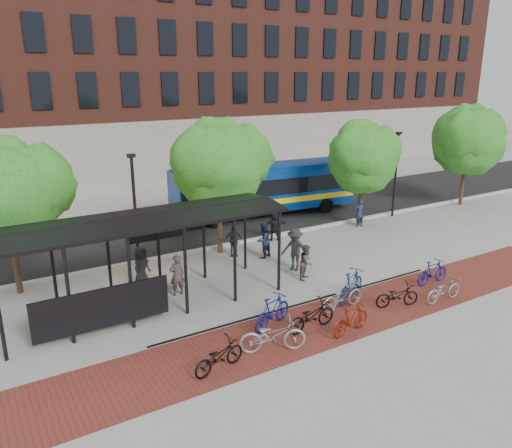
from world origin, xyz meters
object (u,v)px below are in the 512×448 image
bike_5 (351,319)px  pedestrian_9 (295,250)px  bike_6 (342,296)px  pedestrian_5 (274,225)px  lamp_post_left (135,208)px  tree_a (8,189)px  tree_d (469,137)px  bike_11 (432,272)px  pedestrian_0 (141,267)px  tree_c (364,155)px  bike_8 (397,295)px  pedestrian_7 (359,213)px  bus (265,187)px  pedestrian_4 (234,241)px  bike_2 (273,335)px  lamp_post_right (396,172)px  bike_10 (444,290)px  pedestrian_8 (306,262)px  pedestrian_1 (177,275)px  bike_0 (219,356)px  bus_shelter (140,230)px  bike_3 (272,311)px  pedestrian_2 (263,240)px  bike_4 (311,316)px  bike_7 (351,285)px

bike_5 → pedestrian_9: pedestrian_9 is taller
bike_6 → pedestrian_5: (2.23, 8.02, 0.29)m
lamp_post_left → pedestrian_9: (5.77, -4.06, -1.77)m
tree_a → tree_d: tree_d is taller
bike_11 → pedestrian_0: (-10.43, 5.92, 0.36)m
tree_c → bike_8: (-6.13, -8.74, -3.60)m
tree_a → pedestrian_0: (4.29, -2.05, -3.37)m
bike_5 → pedestrian_7: bearing=-52.7°
bus → bike_5: bus is taller
tree_a → tree_d: (27.01, 0.00, 0.23)m
tree_a → pedestrian_4: (9.24, -0.81, -3.47)m
pedestrian_7 → bike_2: bearing=50.3°
lamp_post_right → pedestrian_7: lamp_post_right is taller
bike_10 → bike_11: size_ratio=1.05×
pedestrian_8 → pedestrian_0: bearing=120.6°
pedestrian_8 → pedestrian_7: bearing=-2.7°
lamp_post_right → bike_5: size_ratio=2.93×
pedestrian_1 → pedestrian_7: size_ratio=1.04×
lamp_post_left → bike_0: (-0.67, -9.31, -2.28)m
bike_11 → pedestrian_1: 10.48m
tree_c → lamp_post_right: bearing=4.9°
tree_d → bike_10: (-13.26, -9.32, -4.00)m
bus_shelter → tree_d: tree_d is taller
lamp_post_right → bike_0: (-16.67, -9.31, -2.28)m
tree_d → pedestrian_5: 15.24m
tree_d → bike_2: (-20.83, -8.97, -3.91)m
pedestrian_5 → pedestrian_0: bearing=30.1°
pedestrian_5 → tree_a: bearing=15.3°
bus_shelter → bike_5: (5.27, -5.54, -2.47)m
pedestrian_7 → bus: bearing=-42.7°
bike_3 → pedestrian_1: bearing=3.3°
pedestrian_5 → bike_11: bearing=121.5°
tree_a → bike_6: bearing=-38.1°
pedestrian_1 → pedestrian_5: 7.90m
bus_shelter → tree_a: bearing=134.6°
bike_0 → pedestrian_1: (1.00, 5.54, 0.37)m
bike_5 → pedestrian_2: bearing=-18.6°
bike_2 → bike_11: size_ratio=1.24×
bike_5 → pedestrian_9: (1.64, 5.55, 0.45)m
tree_a → pedestrian_9: size_ratio=3.17×
bus_shelter → tree_a: tree_a is taller
bike_6 → pedestrian_4: pedestrian_4 is taller
bike_6 → bike_11: (4.73, -0.14, 0.01)m
bike_2 → pedestrian_5: size_ratio=1.33×
bike_4 → bike_7: 2.93m
pedestrian_0 → pedestrian_1: bearing=-91.9°
tree_c → pedestrian_2: tree_c is taller
bike_8 → pedestrian_9: (-1.19, 4.93, 0.52)m
tree_c → bike_11: (-3.28, -7.97, -3.54)m
bike_11 → bike_8: bearing=106.2°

